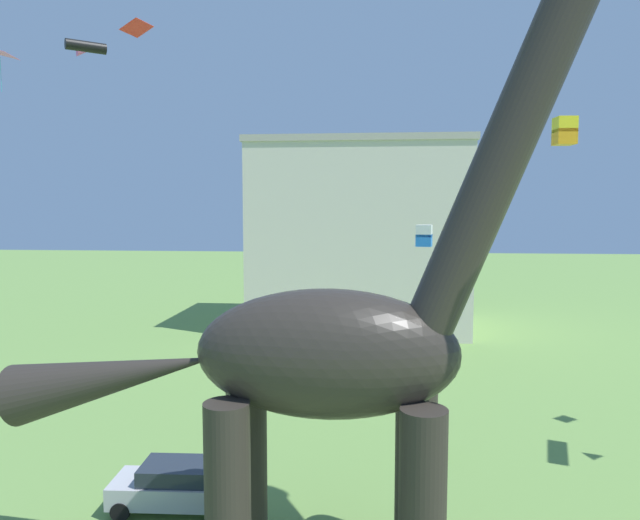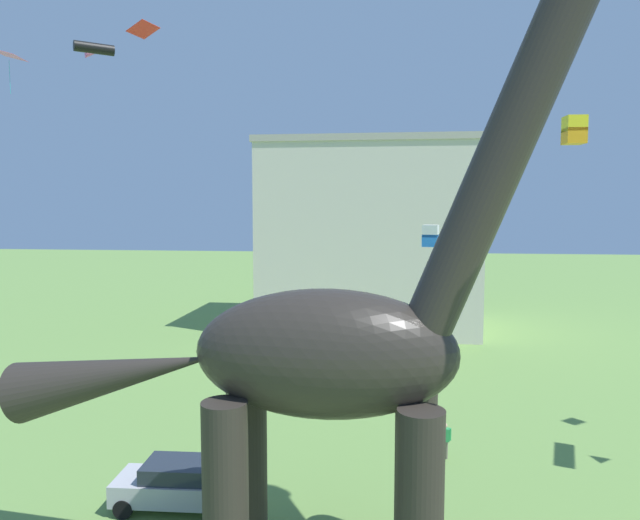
# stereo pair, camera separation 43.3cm
# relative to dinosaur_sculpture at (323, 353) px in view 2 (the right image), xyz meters

# --- Properties ---
(dinosaur_sculpture) EXTENTS (16.05, 3.40, 16.77)m
(dinosaur_sculpture) POSITION_rel_dinosaur_sculpture_xyz_m (0.00, 0.00, 0.00)
(dinosaur_sculpture) COLOR #2D2823
(dinosaur_sculpture) RESTS_ON ground_plane
(parked_sedan_left) EXTENTS (4.27, 2.03, 1.55)m
(parked_sedan_left) POSITION_rel_dinosaur_sculpture_xyz_m (-5.06, 2.90, -5.26)
(parked_sedan_left) COLOR #B7B7BC
(parked_sedan_left) RESTS_ON ground_plane
(person_watching_child) EXTENTS (0.54, 0.24, 1.46)m
(person_watching_child) POSITION_rel_dinosaur_sculpture_xyz_m (3.94, 7.69, -5.18)
(person_watching_child) COLOR #6B6056
(person_watching_child) RESTS_ON ground_plane
(kite_far_left) EXTENTS (1.08, 1.35, 0.39)m
(kite_far_left) POSITION_rel_dinosaur_sculpture_xyz_m (-8.28, 8.43, 11.00)
(kite_far_left) COLOR red
(kite_far_right) EXTENTS (1.67, 1.73, 0.49)m
(kite_far_right) POSITION_rel_dinosaur_sculpture_xyz_m (-11.28, 9.99, 10.72)
(kite_far_right) COLOR black
(kite_near_low) EXTENTS (0.82, 0.82, 0.99)m
(kite_near_low) POSITION_rel_dinosaur_sculpture_xyz_m (3.59, 12.08, 2.52)
(kite_near_low) COLOR white
(kite_trailing) EXTENTS (1.01, 1.01, 1.36)m
(kite_trailing) POSITION_rel_dinosaur_sculpture_xyz_m (10.71, 15.40, 7.60)
(kite_trailing) COLOR yellow
(kite_mid_right) EXTENTS (1.10, 1.38, 1.58)m
(kite_mid_right) POSITION_rel_dinosaur_sculpture_xyz_m (-12.83, 6.44, 9.61)
(kite_mid_right) COLOR pink
(background_building_block) EXTENTS (17.24, 12.22, 15.20)m
(background_building_block) POSITION_rel_dinosaur_sculpture_xyz_m (0.11, 33.33, 1.55)
(background_building_block) COLOR beige
(background_building_block) RESTS_ON ground_plane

